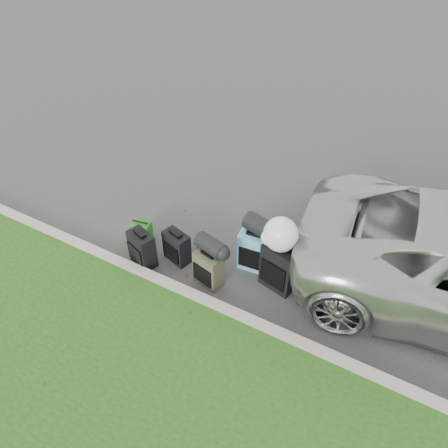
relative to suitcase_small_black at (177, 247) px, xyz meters
The scene contains 12 objects.
ground 0.80m from the suitcase_small_black, 30.70° to the left, with size 120.00×120.00×0.00m, color #383535.
curb 0.92m from the suitcase_small_black, 43.55° to the right, with size 120.00×0.18×0.15m, color #9E937F.
suitcase_small_black is the anchor object (origin of this frame).
suitcase_large_black_left 0.55m from the suitcase_small_black, 142.38° to the right, with size 0.43×0.26×0.62m, color black.
suitcase_olive 0.73m from the suitcase_small_black, 14.25° to the right, with size 0.43×0.27×0.59m, color #363524.
suitcase_teal 1.25m from the suitcase_small_black, 21.46° to the left, with size 0.48×0.29×0.69m, color teal.
suitcase_large_black_right 1.70m from the suitcase_small_black, ahead, with size 0.53×0.32×0.80m, color black.
tote_green 0.82m from the suitcase_small_black, behind, with size 0.30×0.24×0.34m, color #22771A.
tote_navy 0.52m from the suitcase_small_black, 45.41° to the left, with size 0.27×0.21×0.29m, color navy.
duffel_left 0.84m from the suitcase_small_black, ahead, with size 0.25×0.25×0.47m, color black.
duffel_right 1.44m from the suitcase_small_black, 22.95° to the left, with size 0.29×0.29×0.52m, color black.
trash_bag 1.82m from the suitcase_small_black, ahead, with size 0.51×0.51×0.51m, color white.
Camera 1 is at (2.46, -4.44, 5.20)m, focal length 35.00 mm.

